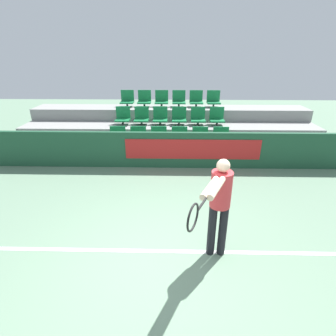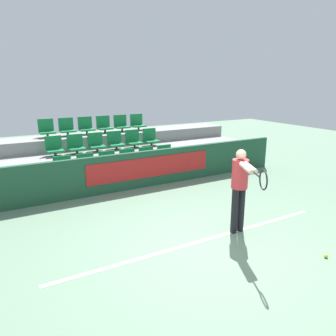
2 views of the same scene
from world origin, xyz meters
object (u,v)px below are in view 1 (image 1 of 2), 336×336
Objects in this scene: stadium_chair_4 at (200,138)px; stadium_chair_16 at (196,100)px; stadium_chair_2 at (159,138)px; stadium_chair_15 at (179,100)px; stadium_chair_6 at (123,117)px; stadium_chair_12 at (127,100)px; stadium_chair_10 at (198,117)px; stadium_chair_8 at (160,117)px; stadium_chair_3 at (179,138)px; stadium_chair_13 at (144,100)px; stadium_chair_17 at (213,100)px; stadium_chair_14 at (162,100)px; stadium_chair_0 at (118,138)px; stadium_chair_7 at (142,117)px; tennis_player at (219,201)px; stadium_chair_1 at (138,138)px; stadium_chair_9 at (179,117)px; stadium_chair_11 at (217,117)px; stadium_chair_5 at (221,138)px.

stadium_chair_16 is (0.00, 2.08, 0.78)m from stadium_chair_4.
stadium_chair_2 is 2.31m from stadium_chair_15.
stadium_chair_12 is (0.00, 1.04, 0.39)m from stadium_chair_6.
stadium_chair_10 is at bearing 39.66° from stadium_chair_2.
stadium_chair_12 reaches higher than stadium_chair_8.
stadium_chair_3 is 1.28m from stadium_chair_8.
stadium_chair_13 is (-1.26, 2.08, 0.78)m from stadium_chair_3.
stadium_chair_14 is at bearing 180.00° from stadium_chair_17.
stadium_chair_0 is at bearing 180.00° from stadium_chair_2.
stadium_chair_14 is at bearing 106.78° from stadium_chair_3.
stadium_chair_7 is at bearing 58.91° from stadium_chair_0.
tennis_player is (-0.12, -5.32, 0.01)m from stadium_chair_10.
stadium_chair_6 is 1.00× the size of stadium_chair_7.
stadium_chair_12 is at bearing 106.78° from stadium_chair_1.
stadium_chair_9 is 0.63m from stadium_chair_10.
tennis_player is (-0.12, -4.28, 0.40)m from stadium_chair_4.
stadium_chair_14 reaches higher than stadium_chair_1.
stadium_chair_17 is at bearing 18.35° from stadium_chair_6.
stadium_chair_11 reaches higher than stadium_chair_4.
stadium_chair_15 is at bearing 0.00° from stadium_chair_12.
stadium_chair_8 is (-1.26, 1.04, 0.39)m from stadium_chair_4.
stadium_chair_3 is at bearing 0.00° from stadium_chair_1.
stadium_chair_1 is 1.00× the size of stadium_chair_17.
stadium_chair_9 is at bearing 90.00° from stadium_chair_3.
stadium_chair_5 is 0.34× the size of tennis_player.
stadium_chair_8 is at bearing -90.00° from stadium_chair_14.
stadium_chair_9 is 1.00× the size of stadium_chair_16.
stadium_chair_7 is (-2.51, 1.04, 0.39)m from stadium_chair_5.
stadium_chair_12 is 0.34× the size of tennis_player.
stadium_chair_6 is 1.28m from stadium_chair_13.
stadium_chair_12 is 2.51m from stadium_chair_16.
stadium_chair_0 is 3.14m from stadium_chair_5.
stadium_chair_15 reaches higher than stadium_chair_10.
stadium_chair_10 is 1.11m from stadium_chair_16.
stadium_chair_16 and stadium_chair_17 have the same top height.
stadium_chair_13 reaches higher than stadium_chair_3.
stadium_chair_11 is at bearing 18.35° from stadium_chair_0.
stadium_chair_3 is at bearing 180.00° from stadium_chair_4.
stadium_chair_12 is at bearing 180.00° from stadium_chair_16.
stadium_chair_3 is at bearing 0.00° from stadium_chair_2.
stadium_chair_5 is at bearing -33.56° from stadium_chair_12.
stadium_chair_5 is at bearing -90.00° from stadium_chair_11.
stadium_chair_17 is (0.63, 1.04, 0.39)m from stadium_chair_10.
stadium_chair_2 is 1.28m from stadium_chair_9.
stadium_chair_11 is 1.00× the size of stadium_chair_16.
stadium_chair_13 is at bearing 180.00° from stadium_chair_14.
stadium_chair_8 is at bearing 140.34° from stadium_chair_4.
stadium_chair_7 is (0.63, 1.04, 0.39)m from stadium_chair_0.
stadium_chair_15 is (0.63, 0.00, 0.00)m from stadium_chair_14.
stadium_chair_13 is at bearing 157.48° from stadium_chair_11.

